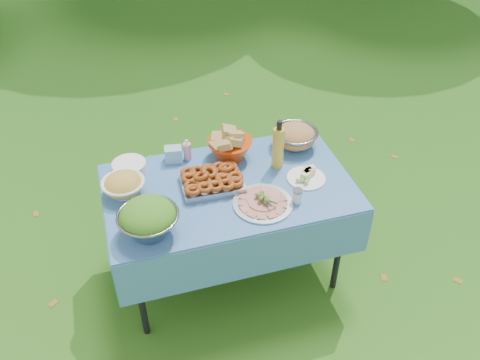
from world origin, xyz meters
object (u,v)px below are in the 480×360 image
object	(u,v)px
bread_bowl	(230,145)
pasta_bowl_steel	(295,136)
salad_bowl	(148,219)
picnic_table	(230,232)
oil_bottle	(278,144)
charcuterie_platter	(263,199)
plate_stack	(129,167)

from	to	relation	value
bread_bowl	pasta_bowl_steel	xyz separation A→B (m)	(0.44, -0.00, -0.02)
salad_bowl	bread_bowl	size ratio (longest dim) A/B	1.13
picnic_table	pasta_bowl_steel	xyz separation A→B (m)	(0.53, 0.28, 0.46)
oil_bottle	bread_bowl	bearing A→B (deg)	146.41
charcuterie_platter	oil_bottle	distance (m)	0.40
bread_bowl	charcuterie_platter	size ratio (longest dim) A/B	0.83
plate_stack	charcuterie_platter	world-z (taller)	charcuterie_platter
salad_bowl	bread_bowl	distance (m)	0.80
picnic_table	salad_bowl	bearing A→B (deg)	-152.84
picnic_table	charcuterie_platter	size ratio (longest dim) A/B	4.25
picnic_table	plate_stack	bearing A→B (deg)	149.77
plate_stack	pasta_bowl_steel	size ratio (longest dim) A/B	0.72
picnic_table	pasta_bowl_steel	world-z (taller)	pasta_bowl_steel
picnic_table	salad_bowl	size ratio (longest dim) A/B	4.55
bread_bowl	oil_bottle	size ratio (longest dim) A/B	0.87
plate_stack	charcuterie_platter	distance (m)	0.86
salad_bowl	charcuterie_platter	bearing A→B (deg)	4.24
picnic_table	bread_bowl	distance (m)	0.56
pasta_bowl_steel	charcuterie_platter	xyz separation A→B (m)	(-0.38, -0.49, -0.04)
pasta_bowl_steel	oil_bottle	world-z (taller)	oil_bottle
salad_bowl	oil_bottle	size ratio (longest dim) A/B	0.99
salad_bowl	plate_stack	xyz separation A→B (m)	(-0.04, 0.58, -0.08)
salad_bowl	bread_bowl	bearing A→B (deg)	42.28
picnic_table	bread_bowl	xyz separation A→B (m)	(0.09, 0.28, 0.48)
picnic_table	charcuterie_platter	bearing A→B (deg)	-56.20
pasta_bowl_steel	charcuterie_platter	size ratio (longest dim) A/B	0.84
pasta_bowl_steel	charcuterie_platter	bearing A→B (deg)	-128.29
bread_bowl	oil_bottle	xyz separation A→B (m)	(0.26, -0.17, 0.07)
pasta_bowl_steel	charcuterie_platter	distance (m)	0.62
picnic_table	oil_bottle	distance (m)	0.65
bread_bowl	plate_stack	bearing A→B (deg)	176.47
picnic_table	bread_bowl	size ratio (longest dim) A/B	5.14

